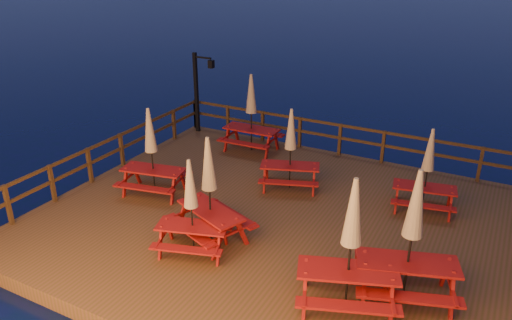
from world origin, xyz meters
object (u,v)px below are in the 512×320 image
Objects in this scene: picnic_table_2 at (209,188)px; picnic_table_1 at (412,234)px; picnic_table_0 at (351,243)px; lamp_post at (200,86)px.

picnic_table_1 is at bearing 21.34° from picnic_table_2.
picnic_table_1 is (0.96, 0.78, 0.03)m from picnic_table_0.
picnic_table_0 is 1.24m from picnic_table_1.
picnic_table_1 is at bearing 18.84° from picnic_table_0.
picnic_table_2 is (-3.68, 0.82, -0.08)m from picnic_table_0.
picnic_table_2 is at bearing 146.92° from picnic_table_0.
picnic_table_2 is at bearing 161.12° from picnic_table_1.
picnic_table_2 is at bearing -54.49° from lamp_post.
picnic_table_0 is at bearing -159.08° from picnic_table_1.
picnic_table_1 is (9.04, -6.21, -0.32)m from lamp_post.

